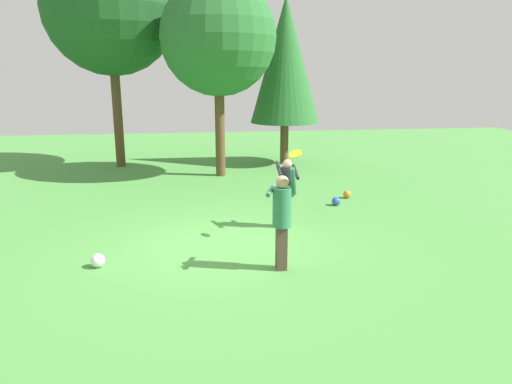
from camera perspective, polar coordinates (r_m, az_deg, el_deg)
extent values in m
plane|color=#4C9342|center=(10.06, -4.12, -6.54)|extent=(40.00, 40.00, 0.00)
cube|color=#4C382D|center=(8.78, 3.09, -6.76)|extent=(0.19, 0.22, 0.84)
cylinder|color=#2D7551|center=(8.54, 3.15, -1.85)|extent=(0.34, 0.34, 0.73)
sphere|color=tan|center=(8.42, 3.20, 1.22)|extent=(0.24, 0.24, 0.24)
cylinder|color=#2D7551|center=(8.49, 1.85, 0.27)|extent=(0.30, 0.61, 0.13)
cylinder|color=#2D7551|center=(8.39, 4.55, 1.29)|extent=(0.21, 0.39, 0.57)
cube|color=gray|center=(11.17, 3.71, -2.36)|extent=(0.19, 0.22, 0.76)
cylinder|color=#23232D|center=(10.99, 3.77, 1.21)|extent=(0.34, 0.34, 0.66)
sphere|color=tan|center=(10.90, 3.81, 3.40)|extent=(0.22, 0.22, 0.22)
cylinder|color=#23232D|center=(10.98, 4.82, 2.44)|extent=(0.09, 0.56, 0.27)
cylinder|color=#23232D|center=(10.89, 2.76, 2.83)|extent=(0.09, 0.55, 0.28)
cylinder|color=yellow|center=(9.98, 4.81, 4.63)|extent=(0.36, 0.37, 0.16)
sphere|color=white|center=(9.44, -18.58, -7.86)|extent=(0.26, 0.26, 0.26)
sphere|color=orange|center=(14.05, 10.94, -0.28)|extent=(0.22, 0.22, 0.22)
sphere|color=blue|center=(13.21, 9.66, -1.11)|extent=(0.24, 0.24, 0.24)
cylinder|color=brown|center=(19.10, -16.43, 9.55)|extent=(0.35, 0.35, 4.42)
sphere|color=#1E5123|center=(19.19, -17.24, 20.51)|extent=(4.86, 4.86, 4.86)
cylinder|color=brown|center=(16.68, -4.39, 8.02)|extent=(0.34, 0.34, 3.56)
sphere|color=#28662D|center=(16.63, -4.59, 18.19)|extent=(3.91, 3.91, 3.91)
cylinder|color=brown|center=(19.04, 3.47, 7.95)|extent=(0.33, 0.33, 3.01)
cone|color=#28662D|center=(18.93, 3.58, 15.66)|extent=(2.71, 2.71, 4.81)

